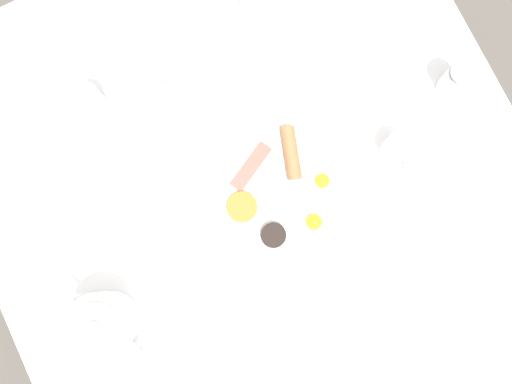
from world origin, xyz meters
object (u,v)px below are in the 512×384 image
Objects in this scene: breakfast_plate at (283,194)px; pepper_grinder at (458,77)px; water_glass_tall at (163,112)px; fork_by_plate at (377,337)px; knife_by_plate at (470,224)px; creamer_jug at (399,149)px; salt_grinder at (90,99)px; teapot_near at (104,324)px.

pepper_grinder reaches higher than breakfast_plate.
water_glass_tall reaches higher than fork_by_plate.
knife_by_plate is at bearing 45.00° from water_glass_tall.
fork_by_plate is at bearing -32.87° from creamer_jug.
water_glass_tall is 0.54m from pepper_grinder.
water_glass_tall is 0.62× the size of knife_by_plate.
creamer_jug is 0.34m from fork_by_plate.
creamer_jug is (0.02, 0.22, 0.02)m from breakfast_plate.
creamer_jug reaches higher than breakfast_plate.
water_glass_tall is 0.43m from creamer_jug.
breakfast_plate is 2.50× the size of pepper_grinder.
fork_by_plate is at bearing 24.83° from salt_grinder.
breakfast_plate is 1.56× the size of teapot_near.
teapot_near is 1.50× the size of water_glass_tall.
creamer_jug is 0.57m from salt_grinder.
breakfast_plate is at bearing 38.94° from salt_grinder.
breakfast_plate is 0.23m from creamer_jug.
water_glass_tall is 0.60m from knife_by_plate.
pepper_grinder is (-0.07, 0.15, 0.03)m from creamer_jug.
salt_grinder is (-0.30, -0.24, 0.05)m from breakfast_plate.
fork_by_plate is (0.29, -0.19, -0.03)m from creamer_jug.
teapot_near and water_glass_tall have the same top height.
breakfast_plate is 3.68× the size of creamer_jug.
teapot_near is at bearing -100.74° from knife_by_plate.
water_glass_tall reaches higher than salt_grinder.
teapot_near is 1.19× the size of fork_by_plate.
pepper_grinder is (-0.05, 0.37, 0.05)m from breakfast_plate.
knife_by_plate is at bearing 46.64° from salt_grinder.
creamer_jug is 0.68× the size of pepper_grinder.
creamer_jug is at bearing 85.32° from breakfast_plate.
water_glass_tall is at bearing 53.87° from salt_grinder.
teapot_near is at bearing -80.86° from pepper_grinder.
water_glass_tall is at bearing -108.70° from pepper_grinder.
pepper_grinder reaches higher than fork_by_plate.
breakfast_plate is at bearing 31.16° from water_glass_tall.
breakfast_plate is at bearing -124.82° from knife_by_plate.
water_glass_tall reaches higher than knife_by_plate.
teapot_near is 0.77m from pepper_grinder.
pepper_grinder reaches higher than creamer_jug.
pepper_grinder is (0.17, 0.51, -0.00)m from water_glass_tall.
teapot_near is 0.40m from salt_grinder.
water_glass_tall is at bearing -123.73° from creamer_jug.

